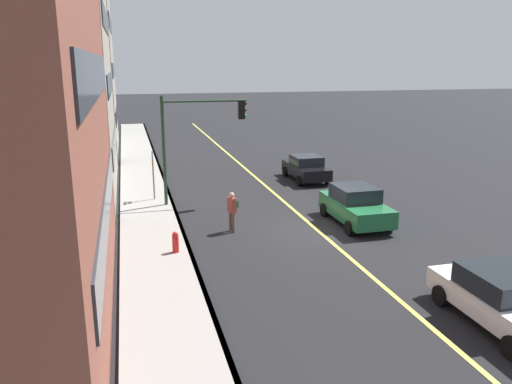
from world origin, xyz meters
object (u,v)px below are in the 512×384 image
car_black (306,168)px  fire_hydrant (176,244)px  street_sign_post (153,172)px  car_white (504,298)px  pedestrian_with_backpack (232,209)px  car_green (355,205)px  traffic_light_mast (197,130)px

car_black → fire_hydrant: car_black is taller
car_black → fire_hydrant: size_ratio=4.34×
street_sign_post → fire_hydrant: bearing=-177.7°
car_white → pedestrian_with_backpack: size_ratio=2.56×
car_green → fire_hydrant: (-1.92, 8.06, -0.37)m
car_white → fire_hydrant: car_white is taller
car_black → pedestrian_with_backpack: 10.36m
pedestrian_with_backpack → fire_hydrant: size_ratio=1.81×
traffic_light_mast → pedestrian_with_backpack: bearing=-170.0°
car_green → street_sign_post: (5.83, 8.37, 0.72)m
car_green → traffic_light_mast: (4.65, 6.24, 2.91)m
pedestrian_with_backpack → car_black: bearing=-37.3°
car_green → fire_hydrant: 8.30m
car_white → car_black: bearing=-2.6°
car_white → street_sign_post: (14.99, 8.38, 0.79)m
traffic_light_mast → fire_hydrant: traffic_light_mast is taller
car_black → traffic_light_mast: traffic_light_mast is taller
pedestrian_with_backpack → traffic_light_mast: bearing=10.0°
car_black → street_sign_post: street_sign_post is taller
car_green → car_black: size_ratio=1.02×
car_green → car_white: (-9.16, -0.01, -0.08)m
car_white → traffic_light_mast: bearing=24.4°
pedestrian_with_backpack → fire_hydrant: bearing=130.0°
traffic_light_mast → car_black: bearing=-61.4°
car_green → car_white: bearing=-179.9°
car_white → traffic_light_mast: traffic_light_mast is taller
pedestrian_with_backpack → traffic_light_mast: (4.39, 0.77, 2.74)m
street_sign_post → fire_hydrant: (-7.75, -0.31, -1.09)m
car_black → car_green: bearing=174.6°
car_green → traffic_light_mast: traffic_light_mast is taller
car_black → fire_hydrant: (-10.42, 8.87, -0.29)m
pedestrian_with_backpack → car_green: bearing=-92.7°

